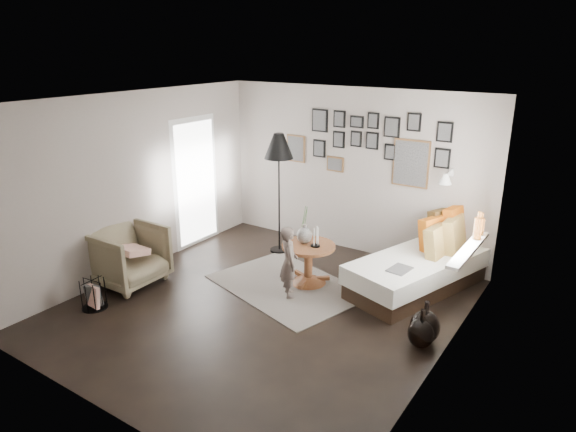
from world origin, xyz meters
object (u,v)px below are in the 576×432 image
Objects in this scene: daybed at (421,264)px; armchair at (128,256)px; vase at (305,232)px; demijohn_large at (425,326)px; demijohn_small at (421,333)px; child at (289,262)px; floor_lamp at (279,151)px; pedestal_table at (308,265)px; magazine_basket at (93,294)px.

daybed is 4.06m from armchair.
vase is 2.11m from demijohn_large.
armchair is at bearing -169.82° from demijohn_small.
daybed is at bearing 28.13° from vase.
child is (-1.89, 0.08, 0.29)m from demijohn_large.
daybed is 2.69m from floor_lamp.
child is at bearing -119.37° from daybed.
demijohn_small is (1.88, -0.67, -0.10)m from pedestal_table.
vase is 0.56m from child.
vase reaches higher than demijohn_small.
floor_lamp reaches higher than magazine_basket.
demijohn_large is (0.54, -1.33, -0.13)m from daybed.
demijohn_large is 0.52× the size of child.
demijohn_small is at bearing -80.64° from armchair.
pedestal_table is 0.32× the size of daybed.
pedestal_table is 0.52m from child.
floor_lamp is (-0.93, 0.73, 0.91)m from vase.
armchair is at bearing -130.01° from daybed.
demijohn_small is at bearing 21.05° from magazine_basket.
magazine_basket is at bearing 87.30° from child.
vase is 2.87m from magazine_basket.
vase is at bearing -35.87° from child.
vase is at bearing 163.75° from demijohn_large.
pedestal_table is 1.55m from daybed.
daybed reaches higher than demijohn_small.
child is at bearing 177.60° from demijohn_large.
armchair is 4.07m from demijohn_large.
vase is 0.23× the size of daybed.
magazine_basket is (-3.23, -2.90, -0.14)m from daybed.
daybed is at bearing 0.79° from floor_lamp.
pedestal_table is 0.39× the size of floor_lamp.
floor_lamp is 1.96× the size of child.
daybed is at bearing -58.61° from armchair.
child reaches higher than armchair.
pedestal_table is at bearing 48.23° from magazine_basket.
magazine_basket is at bearing -120.32° from daybed.
pedestal_table is at bearing -57.36° from armchair.
child is (1.00, -1.22, -1.17)m from floor_lamp.
daybed is at bearing 41.90° from magazine_basket.
vase is 1.38× the size of magazine_basket.
pedestal_table is at bearing -14.04° from vase.
daybed reaches higher than armchair.
child is (-1.89, 0.20, 0.32)m from demijohn_small.
vase is 0.28× the size of floor_lamp.
magazine_basket is at bearing -130.28° from vase.
demijohn_small reaches higher than magazine_basket.
vase is 2.15m from demijohn_small.
pedestal_table is 0.48m from vase.
demijohn_small is at bearing -139.92° from child.
magazine_basket is (-1.90, -2.12, -0.08)m from pedestal_table.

